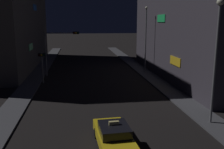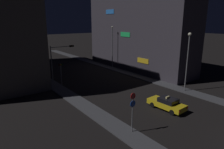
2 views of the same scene
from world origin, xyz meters
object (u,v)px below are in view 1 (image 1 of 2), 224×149
object	(u,v)px
taxi	(114,136)
traffic_light_left_kerb	(42,61)
street_lamp_near_block	(217,45)
street_lamp_far_block	(146,35)
traffic_light_overhead	(58,44)

from	to	relation	value
taxi	traffic_light_left_kerb	bearing A→B (deg)	109.92
street_lamp_near_block	street_lamp_far_block	bearing A→B (deg)	89.67
traffic_light_overhead	street_lamp_far_block	world-z (taller)	street_lamp_far_block
traffic_light_left_kerb	street_lamp_far_block	xyz separation A→B (m)	(13.23, 3.91, 2.62)
traffic_light_left_kerb	street_lamp_far_block	distance (m)	14.04
taxi	street_lamp_near_block	size ratio (longest dim) A/B	0.54
taxi	traffic_light_left_kerb	distance (m)	17.51
taxi	traffic_light_left_kerb	xyz separation A→B (m)	(-5.93, 16.37, 1.83)
taxi	traffic_light_overhead	distance (m)	21.02
traffic_light_overhead	street_lamp_near_block	distance (m)	21.26
taxi	traffic_light_overhead	bearing A→B (deg)	102.06
street_lamp_near_block	traffic_light_left_kerb	bearing A→B (deg)	133.35
traffic_light_overhead	street_lamp_near_block	size ratio (longest dim) A/B	0.70
traffic_light_left_kerb	street_lamp_far_block	world-z (taller)	street_lamp_far_block
taxi	traffic_light_left_kerb	size ratio (longest dim) A/B	1.28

